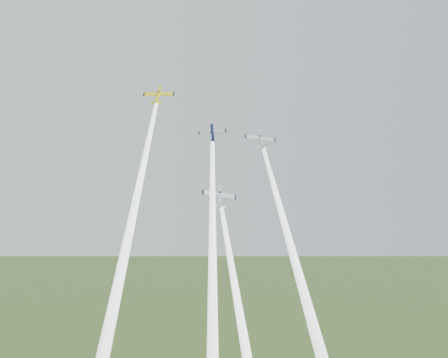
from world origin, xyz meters
TOP-DOWN VIEW (x-y plane):
  - plane_yellow at (-14.07, 0.94)m, footprint 9.14×7.92m
  - smoke_trail_yellow at (-23.80, -20.57)m, footprint 21.06×42.51m
  - plane_navy at (-2.00, -3.36)m, footprint 7.14×6.38m
  - smoke_trail_navy at (-8.34, -25.43)m, footprint 14.64×43.20m
  - plane_silver_right at (13.70, 5.95)m, footprint 9.05×6.07m
  - smoke_trail_silver_right at (13.41, -13.09)m, footprint 3.08×36.41m
  - plane_silver_low at (-2.15, -9.53)m, footprint 9.06×5.97m
  - smoke_trail_silver_low at (-3.28, -28.59)m, footprint 4.70×36.56m

SIDE VIEW (x-z plane):
  - smoke_trail_silver_low at x=-3.28m, z-range 37.23..86.13m
  - smoke_trail_navy at x=-8.34m, z-range 41.58..101.14m
  - smoke_trail_silver_right at x=13.41m, z-range 52.44..101.21m
  - smoke_trail_yellow at x=-23.80m, z-range 48.79..110.12m
  - plane_silver_low at x=-2.15m, z-range 83.88..92.06m
  - plane_navy at x=-2.00m, z-range 99.77..106.20m
  - plane_silver_right at x=13.70m, z-range 98.95..107.15m
  - plane_yellow at x=-14.07m, z-range 108.53..115.40m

